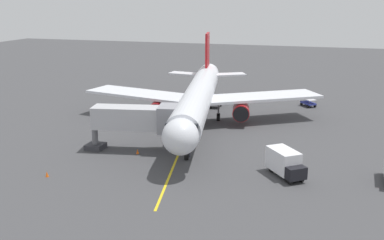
{
  "coord_description": "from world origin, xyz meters",
  "views": [
    {
      "loc": [
        -17.97,
        59.65,
        16.94
      ],
      "look_at": [
        -3.02,
        10.72,
        3.0
      ],
      "focal_mm": 41.74,
      "sensor_mm": 36.0,
      "label": 1
    }
  ],
  "objects_px": {
    "ground_crew_marshaller": "(189,150)",
    "safety_cone_nose_right": "(47,174)",
    "airplane": "(199,97)",
    "safety_cone_nose_left": "(138,151)",
    "baggage_cart_rear_apron": "(216,103)",
    "jet_bridge": "(142,119)",
    "baggage_cart_portside": "(308,102)",
    "box_truck_near_nose": "(285,163)"
  },
  "relations": [
    {
      "from": "ground_crew_marshaller",
      "to": "safety_cone_nose_right",
      "type": "distance_m",
      "value": 15.08
    },
    {
      "from": "airplane",
      "to": "safety_cone_nose_left",
      "type": "distance_m",
      "value": 14.2
    },
    {
      "from": "safety_cone_nose_left",
      "to": "baggage_cart_rear_apron",
      "type": "bearing_deg",
      "value": -97.16
    },
    {
      "from": "baggage_cart_rear_apron",
      "to": "safety_cone_nose_right",
      "type": "xyz_separation_m",
      "value": [
        8.84,
        33.04,
        -0.38
      ]
    },
    {
      "from": "jet_bridge",
      "to": "safety_cone_nose_right",
      "type": "distance_m",
      "value": 12.18
    },
    {
      "from": "airplane",
      "to": "jet_bridge",
      "type": "distance_m",
      "value": 12.5
    },
    {
      "from": "ground_crew_marshaller",
      "to": "baggage_cart_rear_apron",
      "type": "bearing_deg",
      "value": -83.05
    },
    {
      "from": "jet_bridge",
      "to": "safety_cone_nose_right",
      "type": "xyz_separation_m",
      "value": [
        5.94,
        10.05,
        -3.49
      ]
    },
    {
      "from": "safety_cone_nose_right",
      "to": "baggage_cart_rear_apron",
      "type": "bearing_deg",
      "value": -104.97
    },
    {
      "from": "airplane",
      "to": "safety_cone_nose_left",
      "type": "xyz_separation_m",
      "value": [
        3.32,
        13.3,
        -3.73
      ]
    },
    {
      "from": "baggage_cart_rear_apron",
      "to": "baggage_cart_portside",
      "type": "bearing_deg",
      "value": -160.25
    },
    {
      "from": "jet_bridge",
      "to": "safety_cone_nose_left",
      "type": "height_order",
      "value": "jet_bridge"
    },
    {
      "from": "baggage_cart_rear_apron",
      "to": "safety_cone_nose_right",
      "type": "bearing_deg",
      "value": 75.03
    },
    {
      "from": "airplane",
      "to": "baggage_cart_rear_apron",
      "type": "xyz_separation_m",
      "value": [
        0.28,
        -10.91,
        -3.35
      ]
    },
    {
      "from": "jet_bridge",
      "to": "ground_crew_marshaller",
      "type": "bearing_deg",
      "value": 174.38
    },
    {
      "from": "jet_bridge",
      "to": "safety_cone_nose_left",
      "type": "relative_size",
      "value": 20.94
    },
    {
      "from": "box_truck_near_nose",
      "to": "safety_cone_nose_right",
      "type": "bearing_deg",
      "value": 17.41
    },
    {
      "from": "airplane",
      "to": "baggage_cart_rear_apron",
      "type": "bearing_deg",
      "value": -88.55
    },
    {
      "from": "jet_bridge",
      "to": "baggage_cart_portside",
      "type": "distance_m",
      "value": 33.05
    },
    {
      "from": "safety_cone_nose_left",
      "to": "safety_cone_nose_right",
      "type": "relative_size",
      "value": 1.0
    },
    {
      "from": "jet_bridge",
      "to": "box_truck_near_nose",
      "type": "distance_m",
      "value": 16.88
    },
    {
      "from": "baggage_cart_portside",
      "to": "safety_cone_nose_left",
      "type": "bearing_deg",
      "value": 59.51
    },
    {
      "from": "airplane",
      "to": "safety_cone_nose_left",
      "type": "bearing_deg",
      "value": 76.0
    },
    {
      "from": "safety_cone_nose_right",
      "to": "box_truck_near_nose",
      "type": "bearing_deg",
      "value": -162.59
    },
    {
      "from": "jet_bridge",
      "to": "safety_cone_nose_right",
      "type": "height_order",
      "value": "jet_bridge"
    },
    {
      "from": "baggage_cart_portside",
      "to": "safety_cone_nose_right",
      "type": "distance_m",
      "value": 44.58
    },
    {
      "from": "baggage_cart_portside",
      "to": "baggage_cart_rear_apron",
      "type": "xyz_separation_m",
      "value": [
        14.22,
        5.11,
        0.0
      ]
    },
    {
      "from": "baggage_cart_rear_apron",
      "to": "airplane",
      "type": "bearing_deg",
      "value": 91.45
    },
    {
      "from": "box_truck_near_nose",
      "to": "baggage_cart_rear_apron",
      "type": "distance_m",
      "value": 29.35
    },
    {
      "from": "jet_bridge",
      "to": "box_truck_near_nose",
      "type": "relative_size",
      "value": 2.39
    },
    {
      "from": "safety_cone_nose_right",
      "to": "airplane",
      "type": "bearing_deg",
      "value": -112.38
    },
    {
      "from": "ground_crew_marshaller",
      "to": "safety_cone_nose_left",
      "type": "xyz_separation_m",
      "value": [
        5.91,
        0.65,
        -0.61
      ]
    },
    {
      "from": "safety_cone_nose_left",
      "to": "box_truck_near_nose",
      "type": "bearing_deg",
      "value": 173.73
    },
    {
      "from": "box_truck_near_nose",
      "to": "baggage_cart_portside",
      "type": "distance_m",
      "value": 31.15
    },
    {
      "from": "box_truck_near_nose",
      "to": "ground_crew_marshaller",
      "type": "bearing_deg",
      "value": -13.03
    },
    {
      "from": "box_truck_near_nose",
      "to": "safety_cone_nose_right",
      "type": "distance_m",
      "value": 23.47
    },
    {
      "from": "baggage_cart_rear_apron",
      "to": "safety_cone_nose_right",
      "type": "distance_m",
      "value": 34.21
    },
    {
      "from": "safety_cone_nose_left",
      "to": "safety_cone_nose_right",
      "type": "bearing_deg",
      "value": 56.73
    },
    {
      "from": "ground_crew_marshaller",
      "to": "safety_cone_nose_left",
      "type": "bearing_deg",
      "value": 6.26
    },
    {
      "from": "ground_crew_marshaller",
      "to": "baggage_cart_portside",
      "type": "height_order",
      "value": "ground_crew_marshaller"
    },
    {
      "from": "baggage_cart_rear_apron",
      "to": "safety_cone_nose_left",
      "type": "bearing_deg",
      "value": 82.84
    },
    {
      "from": "baggage_cart_rear_apron",
      "to": "safety_cone_nose_left",
      "type": "distance_m",
      "value": 24.4
    }
  ]
}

